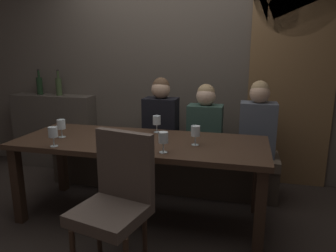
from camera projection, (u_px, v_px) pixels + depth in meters
ground at (142, 216)px, 2.96m from camera, size 9.00×9.00×0.00m
back_wall_tiled at (172, 51)px, 3.77m from camera, size 6.00×0.12×3.00m
arched_door at (293, 64)px, 3.41m from camera, size 0.90×0.05×2.55m
back_counter at (55, 131)px, 4.20m from camera, size 1.10×0.28×0.95m
dining_table at (140, 150)px, 2.81m from camera, size 2.20×0.84×0.74m
banquette_bench at (161, 167)px, 3.57m from camera, size 2.50×0.44×0.45m
chair_near_side at (116, 195)px, 2.13m from camera, size 0.53×0.53×0.98m
diner_redhead at (161, 116)px, 3.42m from camera, size 0.36×0.24×0.78m
diner_bearded at (205, 121)px, 3.33m from camera, size 0.36×0.24×0.73m
diner_far_end at (258, 121)px, 3.21m from camera, size 0.36×0.24×0.77m
wine_bottle_dark_red at (40, 85)px, 4.13m from camera, size 0.08×0.08×0.33m
wine_bottle_pale_label at (59, 86)px, 4.04m from camera, size 0.08×0.08×0.33m
wine_glass_end_right at (61, 125)px, 2.86m from camera, size 0.08×0.08×0.16m
wine_glass_far_left at (195, 132)px, 2.62m from camera, size 0.08×0.08×0.16m
wine_glass_far_right at (53, 133)px, 2.58m from camera, size 0.08×0.08×0.16m
wine_glass_near_left at (157, 121)px, 3.03m from camera, size 0.08×0.08×0.16m
wine_glass_center_front at (163, 139)px, 2.43m from camera, size 0.08×0.08×0.16m
dessert_plate at (120, 143)px, 2.65m from camera, size 0.19×0.19×0.05m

